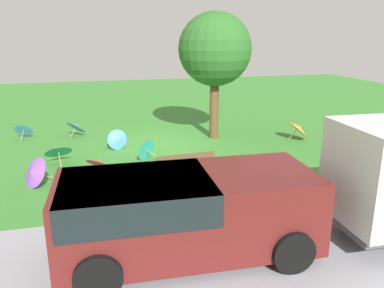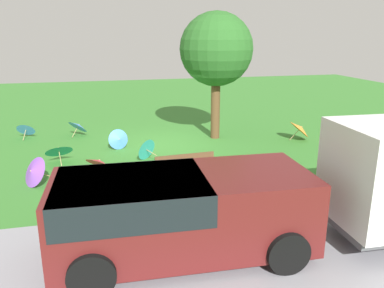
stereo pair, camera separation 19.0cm
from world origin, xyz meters
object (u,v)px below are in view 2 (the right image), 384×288
object	(u,v)px
parasol_red_0	(99,162)
parasol_orange_0	(300,128)
parasol_blue_4	(119,139)
shade_tree	(216,50)
parasol_blue_0	(78,126)
park_bench	(184,168)
parasol_teal_0	(59,150)
van_dark	(175,209)
parasol_blue_3	(26,129)
parasol_purple_2	(33,172)
parasol_teal_3	(145,149)

from	to	relation	value
parasol_red_0	parasol_orange_0	size ratio (longest dim) A/B	0.99
parasol_red_0	parasol_blue_4	distance (m)	2.53
shade_tree	parasol_red_0	bearing A→B (deg)	35.27
parasol_blue_0	park_bench	bearing A→B (deg)	116.12
park_bench	parasol_teal_0	world-z (taller)	park_bench
van_dark	parasol_blue_3	bearing A→B (deg)	-66.95
parasol_red_0	parasol_blue_0	xyz separation A→B (m)	(0.73, -4.64, 0.02)
parasol_purple_2	parasol_blue_3	distance (m)	5.33
van_dark	park_bench	bearing A→B (deg)	-105.10
park_bench	parasol_blue_3	distance (m)	7.83
parasol_red_0	parasol_teal_0	world-z (taller)	parasol_teal_0
parasol_blue_3	parasol_blue_4	bearing A→B (deg)	145.14
parasol_purple_2	parasol_teal_0	bearing A→B (deg)	-106.43
van_dark	parasol_blue_3	size ratio (longest dim) A/B	5.80
parasol_red_0	parasol_teal_0	xyz separation A→B (m)	(1.20, -1.29, 0.06)
van_dark	shade_tree	xyz separation A→B (m)	(-3.10, -7.73, 2.41)
parasol_purple_2	parasol_blue_3	size ratio (longest dim) A/B	1.24
parasol_teal_0	parasol_teal_3	distance (m)	2.66
van_dark	parasol_blue_3	xyz separation A→B (m)	(4.00, -9.39, -0.54)
parasol_orange_0	parasol_purple_2	distance (m)	9.49
park_bench	parasol_teal_3	bearing A→B (deg)	-72.85
van_dark	parasol_blue_3	distance (m)	10.22
park_bench	shade_tree	distance (m)	5.74
parasol_blue_3	parasol_blue_0	bearing A→B (deg)	175.60
parasol_orange_0	parasol_blue_3	size ratio (longest dim) A/B	1.26
parasol_blue_0	shade_tree	bearing A→B (deg)	163.59
parasol_red_0	parasol_teal_0	distance (m)	1.76
shade_tree	parasol_teal_0	bearing A→B (deg)	18.06
parasol_teal_3	parasol_purple_2	bearing A→B (deg)	25.54
parasol_blue_0	parasol_teal_0	xyz separation A→B (m)	(0.46, 3.34, 0.04)
parasol_orange_0	parasol_purple_2	size ratio (longest dim) A/B	1.02
park_bench	parasol_purple_2	size ratio (longest dim) A/B	1.64
parasol_teal_0	parasol_purple_2	bearing A→B (deg)	73.57
shade_tree	parasol_teal_3	world-z (taller)	shade_tree
parasol_orange_0	parasol_teal_0	xyz separation A→B (m)	(8.64, 0.74, -0.01)
parasol_red_0	parasol_blue_3	world-z (taller)	parasol_blue_3
park_bench	parasol_purple_2	world-z (taller)	park_bench
parasol_teal_0	parasol_teal_3	xyz separation A→B (m)	(-2.65, 0.23, -0.09)
parasol_blue_0	parasol_blue_4	bearing A→B (deg)	123.03
van_dark	parasol_blue_0	xyz separation A→B (m)	(2.05, -9.24, -0.50)
parasol_red_0	parasol_purple_2	size ratio (longest dim) A/B	1.01
shade_tree	parasol_blue_4	world-z (taller)	shade_tree
van_dark	parasol_blue_4	xyz separation A→B (m)	(0.61, -7.03, -0.55)
parasol_teal_3	parasol_orange_0	bearing A→B (deg)	-170.77
parasol_teal_3	parasol_teal_0	bearing A→B (deg)	-4.98
shade_tree	parasol_purple_2	xyz separation A→B (m)	(6.12, 3.57, -2.93)
parasol_blue_0	parasol_blue_3	world-z (taller)	parasol_blue_0
parasol_blue_0	van_dark	bearing A→B (deg)	102.48
parasol_blue_0	parasol_blue_3	bearing A→B (deg)	-4.40
van_dark	parasol_red_0	size ratio (longest dim) A/B	4.65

